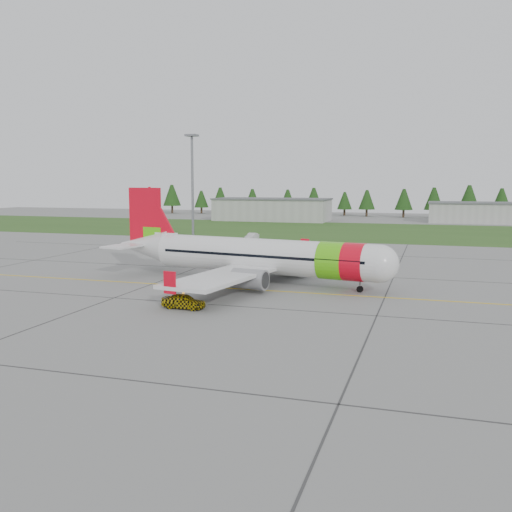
% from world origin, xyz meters
% --- Properties ---
extents(ground, '(320.00, 320.00, 0.00)m').
position_xyz_m(ground, '(0.00, 0.00, 0.00)').
color(ground, gray).
rests_on(ground, ground).
extents(aircraft, '(34.31, 31.99, 10.44)m').
position_xyz_m(aircraft, '(-4.17, 11.88, 3.01)').
color(aircraft, silver).
rests_on(aircraft, ground).
extents(follow_me_car, '(1.41, 1.64, 3.94)m').
position_xyz_m(follow_me_car, '(-6.64, -2.25, 1.97)').
color(follow_me_car, '#DBBC0C').
rests_on(follow_me_car, ground).
extents(service_van, '(1.56, 1.48, 4.17)m').
position_xyz_m(service_van, '(-18.88, 55.92, 2.08)').
color(service_van, silver).
rests_on(service_van, ground).
extents(grass_strip, '(320.00, 50.00, 0.03)m').
position_xyz_m(grass_strip, '(0.00, 82.00, 0.01)').
color(grass_strip, '#30561E').
rests_on(grass_strip, ground).
extents(taxi_guideline, '(120.00, 0.25, 0.02)m').
position_xyz_m(taxi_guideline, '(0.00, 8.00, 0.01)').
color(taxi_guideline, gold).
rests_on(taxi_guideline, ground).
extents(hangar_west, '(32.00, 14.00, 6.00)m').
position_xyz_m(hangar_west, '(-30.00, 110.00, 3.00)').
color(hangar_west, '#A8A8A3').
rests_on(hangar_west, ground).
extents(hangar_east, '(24.00, 12.00, 5.20)m').
position_xyz_m(hangar_east, '(25.00, 118.00, 2.60)').
color(hangar_east, '#A8A8A3').
rests_on(hangar_east, ground).
extents(floodlight_mast, '(0.50, 0.50, 20.00)m').
position_xyz_m(floodlight_mast, '(-32.00, 58.00, 10.00)').
color(floodlight_mast, slate).
rests_on(floodlight_mast, ground).
extents(treeline, '(160.00, 8.00, 10.00)m').
position_xyz_m(treeline, '(0.00, 138.00, 5.00)').
color(treeline, '#1C3F14').
rests_on(treeline, ground).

